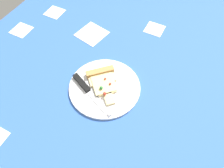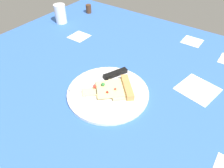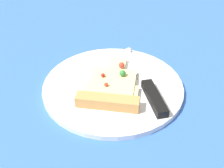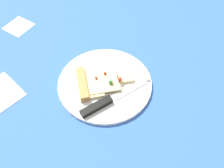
% 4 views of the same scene
% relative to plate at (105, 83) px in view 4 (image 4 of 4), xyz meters
% --- Properties ---
extents(ground_plane, '(1.59, 1.59, 0.03)m').
position_rel_plate_xyz_m(ground_plane, '(-0.07, 0.10, -0.02)').
color(ground_plane, '#3360B7').
rests_on(ground_plane, ground).
extents(plate, '(0.29, 0.29, 0.01)m').
position_rel_plate_xyz_m(plate, '(0.00, 0.00, 0.00)').
color(plate, silver).
rests_on(plate, ground_plane).
extents(pizza_slice, '(0.18, 0.18, 0.03)m').
position_rel_plate_xyz_m(pizza_slice, '(-0.02, -0.02, 0.01)').
color(pizza_slice, beige).
rests_on(pizza_slice, plate).
extents(knife, '(0.12, 0.23, 0.02)m').
position_rel_plate_xyz_m(knife, '(0.05, -0.05, 0.01)').
color(knife, silver).
rests_on(knife, plate).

